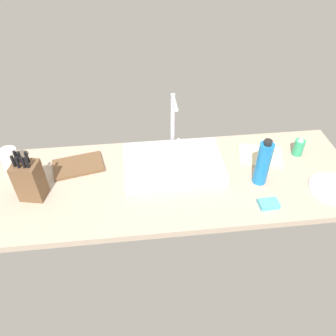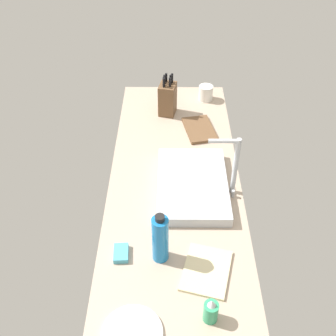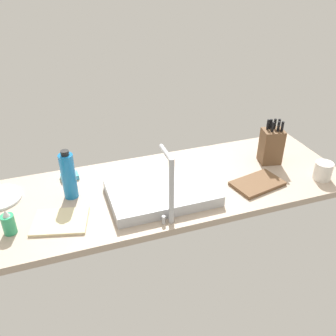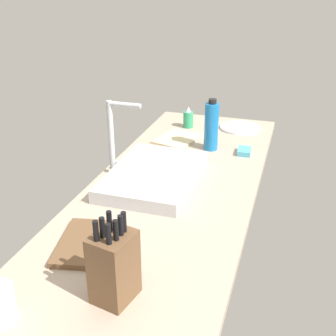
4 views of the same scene
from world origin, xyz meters
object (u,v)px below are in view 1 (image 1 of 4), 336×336
dish_towel (261,156)px  dish_sponge (269,204)px  dinner_plate (332,188)px  knife_block (29,180)px  water_bottle (263,163)px  coffee_mug (9,158)px  cutting_board (78,166)px  soap_bottle (299,147)px  faucet (173,118)px  sink_basin (173,164)px

dish_towel → dish_sponge: bearing=-102.5°
dinner_plate → knife_block: bearing=175.4°
knife_block → water_bottle: size_ratio=1.00×
dish_towel → coffee_mug: coffee_mug is taller
coffee_mug → dish_sponge: coffee_mug is taller
knife_block → cutting_board: size_ratio=0.99×
soap_bottle → faucet: bearing=168.0°
faucet → soap_bottle: (66.12, -14.02, -13.69)cm
sink_basin → dinner_plate: 78.33cm
cutting_board → water_bottle: water_bottle is taller
water_bottle → dinner_plate: size_ratio=1.14×
cutting_board → dish_towel: cutting_board is taller
dinner_plate → dish_towel: (-26.49, 27.95, 0.00)cm
cutting_board → dinner_plate: bearing=-13.8°
dish_sponge → cutting_board: bearing=157.3°
knife_block → dish_sponge: (107.79, -18.56, -8.97)cm
cutting_board → dinner_plate: size_ratio=1.15×
sink_basin → dish_towel: size_ratio=2.14×
cutting_board → coffee_mug: (-34.72, 5.62, 3.82)cm
sink_basin → knife_block: knife_block is taller
faucet → dish_sponge: bearing=-52.2°
sink_basin → water_bottle: (41.05, -14.69, 9.08)cm
water_bottle → dish_sponge: bearing=-92.9°
cutting_board → dinner_plate: (123.44, -30.24, -0.30)cm
water_bottle → dinner_plate: (33.45, -9.40, -11.13)cm
soap_bottle → coffee_mug: size_ratio=1.23×
water_bottle → dish_sponge: 19.56cm
sink_basin → dinner_plate: (74.50, -24.09, -2.05)cm
sink_basin → dish_sponge: (40.23, -31.15, -1.45)cm
sink_basin → soap_bottle: bearing=3.2°
faucet → sink_basin: bearing=-96.9°
soap_bottle → dish_towel: bearing=180.0°
faucet → cutting_board: faucet is taller
dish_towel → coffee_mug: size_ratio=2.49×
water_bottle → dinner_plate: bearing=-15.7°
faucet → knife_block: faucet is taller
knife_block → dish_towel: 117.13cm
sink_basin → cutting_board: 49.35cm
water_bottle → knife_block: bearing=178.9°
sink_basin → coffee_mug: coffee_mug is taller
cutting_board → sink_basin: bearing=-7.2°
dinner_plate → dish_sponge: size_ratio=2.44×
water_bottle → coffee_mug: 127.68cm
sink_basin → soap_bottle: soap_bottle is taller
water_bottle → dish_sponge: (-0.83, -16.46, -10.53)cm
faucet → dish_towel: bearing=-17.0°
dish_towel → dinner_plate: bearing=-46.5°
cutting_board → soap_bottle: size_ratio=2.16×
soap_bottle → coffee_mug: bearing=177.0°
cutting_board → dish_sponge: size_ratio=2.80×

